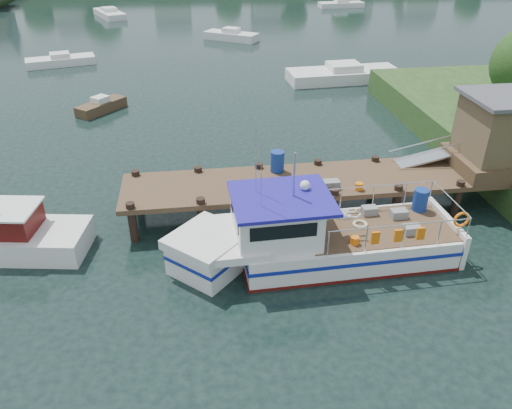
{
  "coord_description": "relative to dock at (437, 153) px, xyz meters",
  "views": [
    {
      "loc": [
        -3.13,
        -17.08,
        10.46
      ],
      "look_at": [
        -1.0,
        -1.5,
        1.3
      ],
      "focal_mm": 35.0,
      "sensor_mm": 36.0,
      "label": 1
    }
  ],
  "objects": [
    {
      "name": "dock",
      "position": [
        0.0,
        0.0,
        0.0
      ],
      "size": [
        16.6,
        3.0,
        4.78
      ],
      "color": "#4C3724",
      "rests_on": "ground"
    },
    {
      "name": "moored_b",
      "position": [
        -5.29,
        32.24,
        -1.82
      ],
      "size": [
        5.3,
        4.34,
        1.15
      ],
      "rotation": [
        0.0,
        0.0,
        0.03
      ],
      "color": "silver",
      "rests_on": "ground"
    },
    {
      "name": "moored_a",
      "position": [
        -19.7,
        24.96,
        -1.88
      ],
      "size": [
        5.52,
        3.06,
        0.96
      ],
      "rotation": [
        0.0,
        0.0,
        -0.09
      ],
      "color": "silver",
      "rests_on": "ground"
    },
    {
      "name": "moored_rowboat",
      "position": [
        -15.04,
        13.28,
        -1.89
      ],
      "size": [
        2.94,
        3.17,
        0.94
      ],
      "rotation": [
        0.0,
        0.0,
        0.34
      ],
      "color": "#4C3724",
      "rests_on": "ground"
    },
    {
      "name": "moored_far",
      "position": [
        10.73,
        49.97,
        -1.88
      ],
      "size": [
        5.92,
        2.36,
        0.99
      ],
      "rotation": [
        0.0,
        0.0,
        0.33
      ],
      "color": "silver",
      "rests_on": "ground"
    },
    {
      "name": "moored_d",
      "position": [
        -18.34,
        46.69,
        -1.84
      ],
      "size": [
        4.46,
        6.7,
        1.08
      ],
      "rotation": [
        0.0,
        0.0,
        -0.12
      ],
      "color": "silver",
      "rests_on": "ground"
    },
    {
      "name": "lobster_boat",
      "position": [
        -5.86,
        -3.36,
        -1.35
      ],
      "size": [
        10.38,
        3.25,
        4.93
      ],
      "rotation": [
        0.0,
        0.0,
        0.03
      ],
      "color": "silver",
      "rests_on": "ground"
    },
    {
      "name": "ground_plane",
      "position": [
        -6.51,
        -0.01,
        -2.24
      ],
      "size": [
        160.0,
        160.0,
        0.0
      ],
      "primitive_type": "plane",
      "color": "black"
    },
    {
      "name": "moored_c",
      "position": [
        1.49,
        17.62,
        -1.77
      ],
      "size": [
        8.17,
        3.21,
        1.27
      ],
      "rotation": [
        0.0,
        0.0,
        -0.11
      ],
      "color": "silver",
      "rests_on": "ground"
    }
  ]
}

